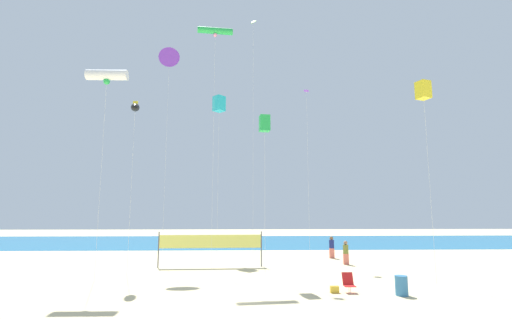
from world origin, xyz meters
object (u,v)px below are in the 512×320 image
at_px(beachgoer_navy_shirt, 332,246).
at_px(folding_beach_chair, 349,282).
at_px(kite_white_tube, 107,75).
at_px(kite_cyan_box, 219,104).
at_px(kite_black_inflatable, 135,108).
at_px(kite_green_tube, 215,31).
at_px(kite_violet_delta, 169,58).
at_px(trash_barrel, 401,286).
at_px(beachgoer_olive_shirt, 346,252).
at_px(kite_yellow_box, 423,90).
at_px(kite_violet_diamond, 307,98).
at_px(volleyball_net, 211,243).
at_px(beach_handbag, 335,289).
at_px(kite_lime_diamond, 253,33).
at_px(kite_green_box, 265,124).

bearing_deg(beachgoer_navy_shirt, folding_beach_chair, 83.91).
distance_m(kite_white_tube, kite_cyan_box, 12.19).
height_order(beachgoer_navy_shirt, kite_white_tube, kite_white_tube).
relative_size(kite_black_inflatable, kite_green_tube, 0.63).
relative_size(kite_violet_delta, kite_cyan_box, 1.19).
height_order(trash_barrel, kite_violet_delta, kite_violet_delta).
distance_m(beachgoer_olive_shirt, kite_green_tube, 18.85).
bearing_deg(trash_barrel, kite_violet_delta, 141.77).
xyz_separation_m(kite_yellow_box, kite_violet_diamond, (-5.02, 9.50, 2.59)).
height_order(trash_barrel, volleyball_net, volleyball_net).
height_order(kite_yellow_box, kite_green_tube, kite_green_tube).
bearing_deg(beachgoer_navy_shirt, kite_black_inflatable, 31.43).
relative_size(beach_handbag, kite_black_inflatable, 0.04).
xyz_separation_m(kite_yellow_box, kite_cyan_box, (-12.57, 11.94, 2.78)).
relative_size(kite_yellow_box, kite_lime_diamond, 0.59).
height_order(beach_handbag, kite_violet_diamond, kite_violet_diamond).
bearing_deg(kite_white_tube, kite_violet_diamond, 30.96).
distance_m(kite_yellow_box, kite_violet_diamond, 11.05).
relative_size(folding_beach_chair, beach_handbag, 2.24).
bearing_deg(beach_handbag, kite_violet_delta, 136.43).
bearing_deg(beachgoer_navy_shirt, volleyball_net, 28.27).
bearing_deg(kite_cyan_box, trash_barrel, -56.37).
bearing_deg(volleyball_net, kite_cyan_box, 90.09).
distance_m(volleyball_net, kite_violet_delta, 15.00).
bearing_deg(folding_beach_chair, beachgoer_olive_shirt, 87.01).
height_order(kite_green_box, kite_white_tube, kite_white_tube).
height_order(volleyball_net, kite_green_tube, kite_green_tube).
xyz_separation_m(folding_beach_chair, kite_cyan_box, (-7.37, 13.69, 12.98)).
relative_size(beach_handbag, kite_yellow_box, 0.04).
bearing_deg(volleyball_net, folding_beach_chair, -46.75).
bearing_deg(kite_green_box, volleyball_net, 135.05).
relative_size(kite_green_box, kite_black_inflatable, 0.90).
height_order(trash_barrel, kite_green_box, kite_green_box).
bearing_deg(kite_violet_delta, kite_green_box, -36.98).
relative_size(trash_barrel, kite_white_tube, 0.07).
bearing_deg(folding_beach_chair, kite_green_tube, 146.74).
xyz_separation_m(volleyball_net, kite_green_box, (3.60, -3.59, 7.64)).
bearing_deg(beachgoer_navy_shirt, kite_green_box, 57.12).
bearing_deg(kite_violet_delta, kite_cyan_box, 46.20).
bearing_deg(volleyball_net, beachgoer_navy_shirt, 24.30).
bearing_deg(volleyball_net, beach_handbag, -50.12).
bearing_deg(kite_violet_diamond, folding_beach_chair, -90.94).
relative_size(beachgoer_olive_shirt, kite_green_box, 0.17).
xyz_separation_m(folding_beach_chair, volleyball_net, (-7.36, 7.83, 1.16)).
height_order(beachgoer_olive_shirt, kite_black_inflatable, kite_black_inflatable).
relative_size(volleyball_net, kite_green_box, 0.73).
relative_size(kite_green_box, kite_green_tube, 0.56).
height_order(beach_handbag, kite_cyan_box, kite_cyan_box).
height_order(kite_green_box, kite_green_tube, kite_green_tube).
bearing_deg(beachgoer_navy_shirt, beach_handbag, 80.80).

